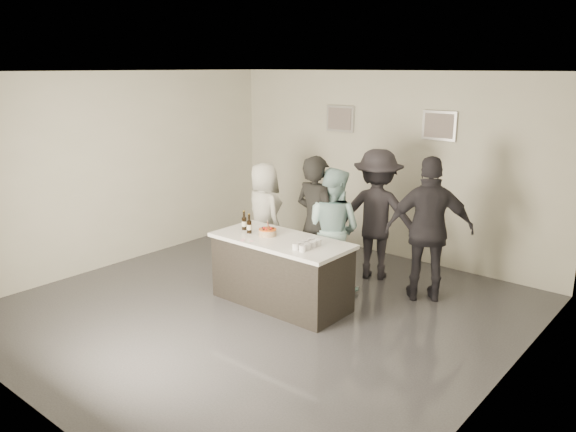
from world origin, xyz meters
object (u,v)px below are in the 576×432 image
at_px(bar_counter, 281,271).
at_px(person_guest_left, 264,215).
at_px(beer_bottle_a, 244,221).
at_px(beer_bottle_b, 249,224).
at_px(person_guest_back, 377,215).
at_px(person_guest_right, 429,230).
at_px(cake, 268,233).
at_px(person_main_blue, 332,230).
at_px(person_main_black, 316,224).

relative_size(bar_counter, person_guest_left, 1.13).
relative_size(beer_bottle_a, beer_bottle_b, 1.00).
bearing_deg(person_guest_left, bar_counter, 159.32).
relative_size(bar_counter, person_guest_back, 0.97).
distance_m(bar_counter, person_guest_back, 1.78).
height_order(beer_bottle_b, person_guest_right, person_guest_right).
bearing_deg(cake, person_guest_back, 68.17).
distance_m(person_main_blue, person_guest_left, 1.37).
xyz_separation_m(beer_bottle_b, person_guest_right, (1.90, 1.45, -0.05)).
bearing_deg(person_guest_back, person_main_blue, 51.36).
bearing_deg(person_main_black, person_main_blue, -136.15).
xyz_separation_m(beer_bottle_a, person_guest_left, (-0.51, 0.96, -0.21)).
bearing_deg(person_main_black, beer_bottle_a, 53.93).
distance_m(beer_bottle_b, person_guest_back, 1.97).
xyz_separation_m(person_main_black, person_guest_left, (-1.19, 0.24, -0.13)).
bearing_deg(person_main_blue, bar_counter, 70.44).
distance_m(beer_bottle_a, person_main_black, 0.99).
bearing_deg(cake, person_guest_right, 39.97).
distance_m(beer_bottle_a, person_guest_left, 1.11).
bearing_deg(beer_bottle_a, cake, 0.47).
distance_m(beer_bottle_a, person_guest_right, 2.48).
xyz_separation_m(person_main_blue, person_guest_left, (-1.37, 0.11, -0.05)).
height_order(person_guest_right, person_guest_back, person_guest_right).
relative_size(beer_bottle_b, person_guest_left, 0.16).
relative_size(beer_bottle_b, person_guest_back, 0.14).
height_order(beer_bottle_a, person_guest_right, person_guest_right).
xyz_separation_m(person_main_black, person_guest_right, (1.38, 0.66, 0.02)).
distance_m(person_main_blue, person_guest_right, 1.31).
distance_m(bar_counter, person_main_blue, 0.97).
distance_m(beer_bottle_a, beer_bottle_b, 0.18).
relative_size(beer_bottle_a, person_guest_left, 0.16).
relative_size(person_guest_left, person_guest_back, 0.86).
distance_m(cake, person_main_blue, 0.96).
distance_m(beer_bottle_b, person_guest_left, 1.25).
bearing_deg(person_guest_left, person_guest_back, -137.58).
relative_size(person_guest_right, person_guest_back, 1.02).
relative_size(bar_counter, person_guest_right, 0.95).
relative_size(cake, beer_bottle_b, 0.91).
height_order(beer_bottle_a, person_guest_left, person_guest_left).
relative_size(beer_bottle_a, person_main_blue, 0.15).
relative_size(person_main_blue, person_guest_left, 1.06).
xyz_separation_m(bar_counter, person_guest_right, (1.40, 1.37, 0.53)).
xyz_separation_m(cake, person_guest_back, (0.66, 1.66, 0.02)).
distance_m(bar_counter, person_main_black, 0.87).
height_order(cake, person_guest_right, person_guest_right).
distance_m(bar_counter, person_guest_right, 2.03).
height_order(beer_bottle_b, person_guest_left, person_guest_left).
bearing_deg(person_guest_back, person_main_black, 43.45).
xyz_separation_m(bar_counter, beer_bottle_a, (-0.66, -0.00, 0.58)).
height_order(beer_bottle_b, person_main_blue, person_main_blue).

